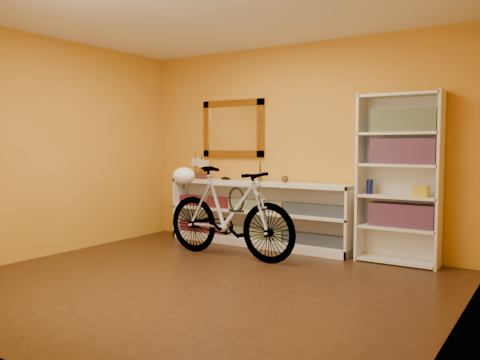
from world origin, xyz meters
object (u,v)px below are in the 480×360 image
Objects in this scene: bookcase at (399,179)px; helmet at (184,176)px; bicycle at (229,212)px; console_unit at (257,214)px.

bookcase is 6.72× the size of helmet.
bicycle reaches higher than helmet.
console_unit is 1.90m from bookcase.
console_unit is at bearing 7.91° from bicycle.
bicycle is 0.81m from helmet.
console_unit is 1.10m from helmet.
bookcase reaches higher than console_unit.
helmet is (-0.69, 0.02, 0.41)m from bicycle.
console_unit is 1.37× the size of bookcase.
bookcase is at bearing 0.79° from console_unit.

